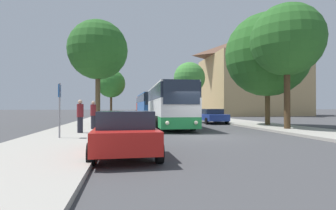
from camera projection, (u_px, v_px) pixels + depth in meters
The scene contains 17 objects.
ground_plane at pixel (203, 136), 14.07m from camera, with size 300.00×300.00×0.00m, color #424244.
sidewalk_left at pixel (66, 137), 12.92m from camera, with size 4.00×120.00×0.15m, color #A39E93.
sidewalk_right at pixel (319, 133), 15.22m from camera, with size 4.00×120.00×0.15m, color #A39E93.
building_right_background at pixel (251, 75), 50.55m from camera, with size 16.55×14.54×15.52m.
bus_front at pixel (168, 105), 20.64m from camera, with size 2.88×11.13×3.20m.
bus_middle at pixel (150, 106), 34.80m from camera, with size 3.01×11.13×3.30m.
bus_rear at pixel (144, 106), 47.95m from camera, with size 3.02×10.39×3.38m.
parked_car_left_curb at pixel (125, 133), 8.32m from camera, with size 2.12×3.96×1.45m.
parked_car_right_near at pixel (212, 116), 25.18m from camera, with size 2.19×4.50×1.39m.
bus_stop_sign at pixel (60, 104), 12.11m from camera, with size 0.08×0.45×2.53m.
pedestrian_waiting_near at pixel (80, 116), 14.46m from camera, with size 0.36×0.36×1.83m.
pedestrian_waiting_far at pixel (93, 115), 17.01m from camera, with size 0.36×0.36×1.83m.
tree_left_near at pixel (98, 50), 21.71m from camera, with size 4.92×4.92×8.64m.
tree_left_far at pixel (111, 84), 46.67m from camera, with size 5.01×5.01×8.13m.
tree_right_near at pixel (189, 78), 41.20m from camera, with size 4.95×4.95×8.49m.
tree_right_mid at pixel (267, 55), 21.24m from camera, with size 6.76×6.76×9.05m.
tree_right_far at pixel (287, 40), 17.35m from camera, with size 4.74×4.74×8.26m.
Camera 1 is at (-4.17, -13.58, 1.57)m, focal length 28.00 mm.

